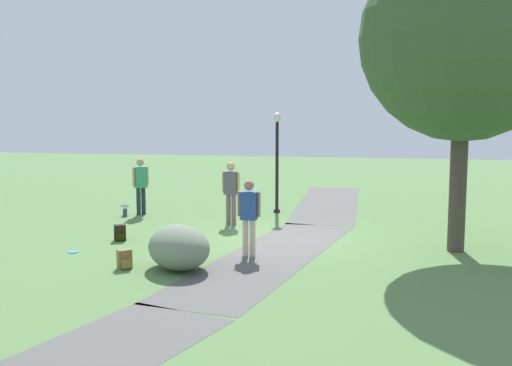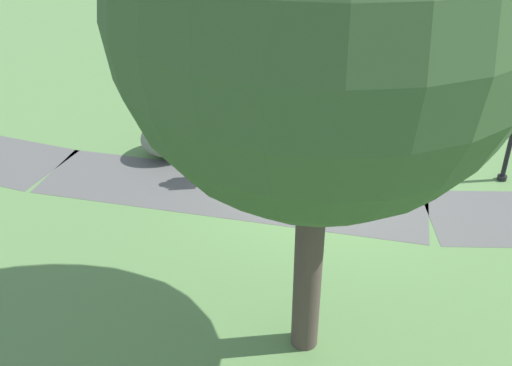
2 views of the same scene
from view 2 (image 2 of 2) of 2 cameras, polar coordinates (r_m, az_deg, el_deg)
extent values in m
plane|color=#577E45|center=(12.23, 6.40, -1.48)|extent=(48.00, 48.00, 0.00)
cube|color=#545451|center=(12.39, -2.53, -0.81)|extent=(8.23, 3.53, 0.01)
cylinder|color=#493C35|center=(8.04, 5.05, -6.68)|extent=(0.39, 0.39, 3.22)
sphere|color=#38572F|center=(6.60, 6.36, 16.24)|extent=(4.64, 4.64, 4.64)
cylinder|color=black|center=(13.82, 22.33, 0.48)|extent=(0.20, 0.20, 0.10)
ellipsoid|color=gray|center=(13.78, -7.57, 4.51)|extent=(2.07, 1.93, 0.91)
cylinder|color=#1E3034|center=(16.77, 15.10, 8.45)|extent=(0.13, 0.13, 0.84)
cylinder|color=#1E3034|center=(16.85, 14.66, 8.62)|extent=(0.13, 0.13, 0.84)
cube|color=#369567|center=(16.56, 15.22, 10.88)|extent=(0.42, 0.43, 0.63)
cylinder|color=tan|center=(16.44, 15.86, 10.77)|extent=(0.08, 0.08, 0.56)
cylinder|color=tan|center=(16.67, 14.61, 11.21)|extent=(0.08, 0.08, 0.56)
sphere|color=tan|center=(16.42, 15.44, 12.37)|extent=(0.23, 0.23, 0.23)
cylinder|color=beige|center=(12.65, -2.23, 2.04)|extent=(0.13, 0.13, 0.83)
cylinder|color=beige|center=(12.51, -2.29, 1.69)|extent=(0.13, 0.13, 0.83)
cube|color=#284C91|center=(12.24, -2.33, 4.85)|extent=(0.25, 0.36, 0.62)
cylinder|color=#A3735B|center=(12.43, -2.26, 5.44)|extent=(0.08, 0.08, 0.55)
cylinder|color=#A3735B|center=(12.03, -2.42, 4.54)|extent=(0.08, 0.08, 0.55)
sphere|color=#A3735B|center=(12.05, -2.38, 6.80)|extent=(0.23, 0.23, 0.23)
cylinder|color=#715A5D|center=(13.94, 12.93, 4.16)|extent=(0.13, 0.13, 0.86)
cylinder|color=#715A5D|center=(13.79, 12.94, 3.87)|extent=(0.13, 0.13, 0.86)
cube|color=#555159|center=(13.55, 13.30, 6.85)|extent=(0.29, 0.39, 0.64)
cylinder|color=tan|center=(13.74, 13.29, 7.35)|extent=(0.08, 0.08, 0.57)
cylinder|color=tan|center=(13.34, 13.34, 6.62)|extent=(0.08, 0.08, 0.57)
sphere|color=tan|center=(13.38, 13.54, 8.68)|extent=(0.23, 0.23, 0.23)
cube|color=navy|center=(17.25, 13.67, 8.20)|extent=(0.34, 0.22, 0.24)
torus|color=navy|center=(17.18, 13.74, 8.75)|extent=(0.35, 0.35, 0.02)
cube|color=brown|center=(14.91, -7.51, 5.54)|extent=(0.33, 0.34, 0.40)
cube|color=olive|center=(14.89, -7.92, 5.13)|extent=(0.17, 0.19, 0.18)
cube|color=black|center=(15.75, 2.35, 7.20)|extent=(0.30, 0.34, 0.40)
cube|color=#222B02|center=(15.73, 1.92, 6.85)|extent=(0.14, 0.20, 0.18)
cylinder|color=#3797E7|center=(16.40, -2.62, 7.44)|extent=(0.23, 0.23, 0.02)
camera|label=1|loc=(17.25, -58.00, 6.27)|focal=45.67mm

